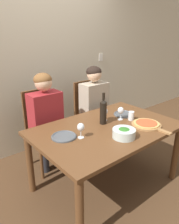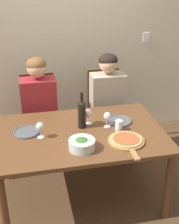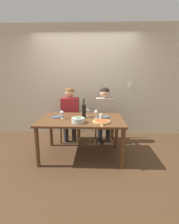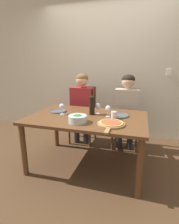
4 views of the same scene
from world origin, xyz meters
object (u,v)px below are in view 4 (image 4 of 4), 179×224
Objects in this scene: broccoli_bowl at (78,119)px; dinner_plate_left at (58,111)px; pizza_on_board at (111,124)px; chair_left at (84,112)px; person_man at (127,105)px; wine_glass_right at (108,109)px; person_woman at (82,102)px; wine_bottle at (92,104)px; water_tumbler at (114,115)px; wine_glass_left at (62,107)px; chair_right at (127,116)px; wine_glass_centre at (98,107)px; dinner_plate_right at (120,115)px.

broccoli_bowl reaches higher than dinner_plate_left.
dinner_plate_left is 0.53× the size of pizza_on_board.
broccoli_bowl is 0.39m from pizza_on_board.
chair_left is 0.81× the size of person_man.
person_man reaches higher than wine_glass_right.
person_man is at bearing 74.44° from wine_glass_right.
person_woman reaches higher than wine_bottle.
wine_glass_right is 1.52× the size of water_tumbler.
chair_left is at bearing 87.71° from wine_glass_left.
chair_right is at bearing 38.26° from dinner_plate_left.
water_tumbler is at bearing -51.66° from chair_left.
pizza_on_board is (0.39, 0.02, -0.03)m from broccoli_bowl.
chair_right reaches higher than wine_glass_centre.
chair_left is 0.86m from wine_glass_centre.
dinner_plate_left is at bearing 136.48° from wine_glass_left.
chair_right is 0.81× the size of person_man.
wine_bottle is 1.44× the size of dinner_plate_right.
wine_bottle is at bearing 158.15° from water_tumbler.
dinner_plate_left is (-0.51, -0.00, -0.13)m from wine_bottle.
pizza_on_board is at bearing -46.88° from wine_bottle.
dinner_plate_right is at bearing -93.87° from person_man.
chair_left is 1.03m from dinner_plate_right.
wine_bottle reaches higher than wine_glass_left.
broccoli_bowl is 0.44m from wine_glass_centre.
chair_right is 2.86× the size of wine_bottle.
chair_right is at bearing 86.78° from dinner_plate_right.
dinner_plate_left is at bearing 140.25° from broccoli_bowl.
wine_glass_right is at bearing 47.04° from broccoli_bowl.
pizza_on_board is (0.32, -0.34, -0.13)m from wine_bottle.
wine_bottle reaches higher than wine_glass_centre.
broccoli_bowl is 0.60m from dinner_plate_right.
chair_left is 0.88m from wine_bottle.
dinner_plate_right is 0.32m from wine_glass_centre.
person_woman is 0.73m from wine_glass_left.
dinner_plate_right is 1.60× the size of wine_glass_centre.
wine_bottle reaches higher than dinner_plate_right.
person_woman is at bearing 132.52° from water_tumbler.
chair_right reaches higher than wine_glass_left.
broccoli_bowl is (-0.48, -1.09, 0.24)m from chair_right.
chair_right is at bearing 66.20° from broccoli_bowl.
chair_left is 0.81m from person_man.
person_man is 1.08m from wine_glass_left.
chair_left is 10.08× the size of water_tumbler.
wine_bottle is (0.36, -0.73, 0.34)m from chair_left.
water_tumbler is at bearing -96.30° from chair_right.
chair_right reaches higher than dinner_plate_right.
person_man is 5.10× the size of dinner_plate_right.
person_woman is at bearing 127.34° from wine_glass_centre.
wine_glass_left reaches higher than broccoli_bowl.
wine_glass_left is (0.12, -0.11, 0.10)m from dinner_plate_left.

